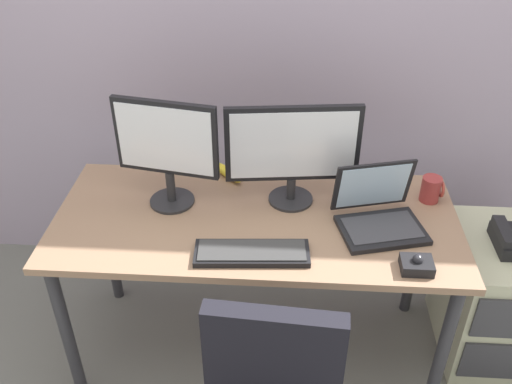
{
  "coord_description": "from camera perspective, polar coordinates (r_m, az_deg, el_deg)",
  "views": [
    {
      "loc": [
        0.11,
        -1.74,
        2.06
      ],
      "look_at": [
        0.0,
        0.0,
        0.87
      ],
      "focal_mm": 39.14,
      "sensor_mm": 36.0,
      "label": 1
    }
  ],
  "objects": [
    {
      "name": "trackball_mouse",
      "position": [
        2.01,
        16.11,
        -7.13
      ],
      "size": [
        0.11,
        0.09,
        0.07
      ],
      "color": "black",
      "rests_on": "desk"
    },
    {
      "name": "banana",
      "position": [
        2.42,
        -2.95,
        2.02
      ],
      "size": [
        0.16,
        0.17,
        0.04
      ],
      "primitive_type": "ellipsoid",
      "rotation": [
        0.0,
        0.0,
        2.29
      ],
      "color": "yellow",
      "rests_on": "desk"
    },
    {
      "name": "keyboard",
      "position": [
        2.0,
        -0.55,
        -6.21
      ],
      "size": [
        0.42,
        0.16,
        0.03
      ],
      "color": "black",
      "rests_on": "desk"
    },
    {
      "name": "laptop",
      "position": [
        2.16,
        12.41,
        -2.13
      ],
      "size": [
        0.37,
        0.33,
        0.24
      ],
      "color": "black",
      "rests_on": "desk"
    },
    {
      "name": "monitor_main",
      "position": [
        2.15,
        3.78,
        4.35
      ],
      "size": [
        0.52,
        0.18,
        0.42
      ],
      "color": "#262628",
      "rests_on": "desk"
    },
    {
      "name": "ground_plane",
      "position": [
        2.7,
        -0.0,
        -15.5
      ],
      "size": [
        8.0,
        8.0,
        0.0
      ],
      "primitive_type": "plane",
      "color": "slate"
    },
    {
      "name": "monitor_side",
      "position": [
        2.15,
        -9.13,
        4.59
      ],
      "size": [
        0.41,
        0.18,
        0.45
      ],
      "color": "#262628",
      "rests_on": "desk"
    },
    {
      "name": "desk",
      "position": [
        2.23,
        -0.0,
        -4.3
      ],
      "size": [
        1.58,
        0.7,
        0.75
      ],
      "color": "#937056",
      "rests_on": "ground"
    },
    {
      "name": "file_cabinet",
      "position": [
        2.72,
        23.29,
        -9.74
      ],
      "size": [
        0.42,
        0.53,
        0.59
      ],
      "color": "beige",
      "rests_on": "ground"
    },
    {
      "name": "coffee_mug",
      "position": [
        2.36,
        17.48,
        0.28
      ],
      "size": [
        0.09,
        0.08,
        0.11
      ],
      "color": "maroon",
      "rests_on": "desk"
    }
  ]
}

